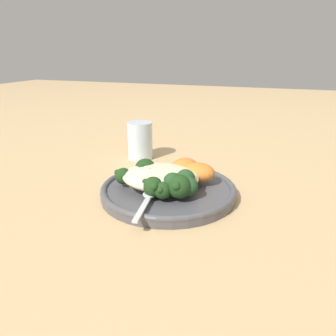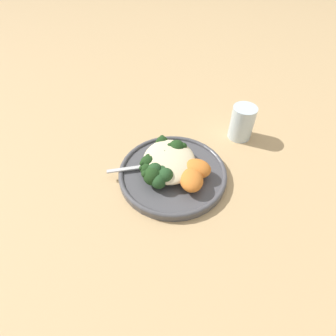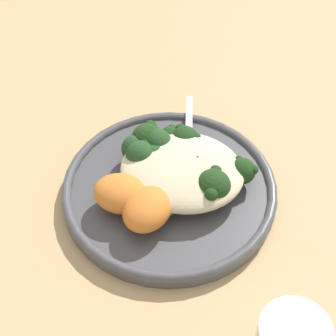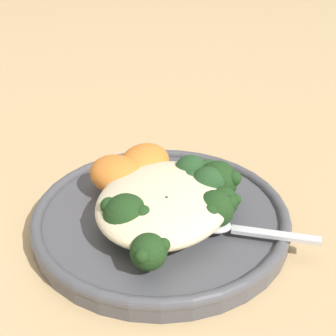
{
  "view_description": "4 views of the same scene",
  "coord_description": "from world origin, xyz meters",
  "px_view_note": "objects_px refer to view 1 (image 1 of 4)",
  "views": [
    {
      "loc": [
        0.21,
        -0.52,
        0.26
      ],
      "look_at": [
        0.02,
        0.01,
        0.06
      ],
      "focal_mm": 35.0,
      "sensor_mm": 36.0,
      "label": 1
    },
    {
      "loc": [
        0.43,
        -0.01,
        0.47
      ],
      "look_at": [
        0.03,
        0.01,
        0.05
      ],
      "focal_mm": 28.0,
      "sensor_mm": 36.0,
      "label": 2
    },
    {
      "loc": [
        -0.07,
        0.43,
        0.53
      ],
      "look_at": [
        0.02,
        0.01,
        0.04
      ],
      "focal_mm": 60.0,
      "sensor_mm": 36.0,
      "label": 3
    },
    {
      "loc": [
        -0.34,
        -0.13,
        0.29
      ],
      "look_at": [
        0.03,
        0.02,
        0.06
      ],
      "focal_mm": 50.0,
      "sensor_mm": 36.0,
      "label": 4
    }
  ],
  "objects_px": {
    "plate": "(168,190)",
    "sweet_potato_chunk_1": "(184,168)",
    "broccoli_stalk_0": "(150,171)",
    "broccoli_stalk_2": "(153,178)",
    "broccoli_stalk_3": "(158,185)",
    "water_glass": "(140,141)",
    "broccoli_stalk_1": "(132,177)",
    "spoon": "(148,198)",
    "kale_tuft": "(180,184)",
    "broccoli_stalk_5": "(178,185)",
    "sweet_potato_chunk_0": "(198,172)",
    "quinoa_mound": "(161,177)",
    "broccoli_stalk_4": "(165,189)"
  },
  "relations": [
    {
      "from": "broccoli_stalk_3",
      "to": "kale_tuft",
      "type": "xyz_separation_m",
      "value": [
        0.04,
        0.01,
        0.0
      ]
    },
    {
      "from": "sweet_potato_chunk_0",
      "to": "spoon",
      "type": "height_order",
      "value": "sweet_potato_chunk_0"
    },
    {
      "from": "broccoli_stalk_0",
      "to": "sweet_potato_chunk_0",
      "type": "bearing_deg",
      "value": -171.36
    },
    {
      "from": "kale_tuft",
      "to": "water_glass",
      "type": "relative_size",
      "value": 0.66
    },
    {
      "from": "kale_tuft",
      "to": "spoon",
      "type": "height_order",
      "value": "kale_tuft"
    },
    {
      "from": "broccoli_stalk_2",
      "to": "sweet_potato_chunk_1",
      "type": "distance_m",
      "value": 0.08
    },
    {
      "from": "plate",
      "to": "water_glass",
      "type": "distance_m",
      "value": 0.24
    },
    {
      "from": "broccoli_stalk_0",
      "to": "broccoli_stalk_3",
      "type": "relative_size",
      "value": 0.84
    },
    {
      "from": "sweet_potato_chunk_0",
      "to": "spoon",
      "type": "xyz_separation_m",
      "value": [
        -0.06,
        -0.11,
        -0.01
      ]
    },
    {
      "from": "broccoli_stalk_5",
      "to": "spoon",
      "type": "bearing_deg",
      "value": -76.23
    },
    {
      "from": "broccoli_stalk_1",
      "to": "sweet_potato_chunk_1",
      "type": "relative_size",
      "value": 1.8
    },
    {
      "from": "sweet_potato_chunk_1",
      "to": "broccoli_stalk_5",
      "type": "bearing_deg",
      "value": -78.98
    },
    {
      "from": "broccoli_stalk_1",
      "to": "sweet_potato_chunk_0",
      "type": "bearing_deg",
      "value": 179.2
    },
    {
      "from": "broccoli_stalk_0",
      "to": "broccoli_stalk_4",
      "type": "distance_m",
      "value": 0.08
    },
    {
      "from": "sweet_potato_chunk_0",
      "to": "sweet_potato_chunk_1",
      "type": "height_order",
      "value": "same"
    },
    {
      "from": "sweet_potato_chunk_1",
      "to": "broccoli_stalk_3",
      "type": "bearing_deg",
      "value": -101.37
    },
    {
      "from": "broccoli_stalk_1",
      "to": "broccoli_stalk_4",
      "type": "height_order",
      "value": "same"
    },
    {
      "from": "broccoli_stalk_0",
      "to": "spoon",
      "type": "xyz_separation_m",
      "value": [
        0.03,
        -0.09,
        -0.01
      ]
    },
    {
      "from": "plate",
      "to": "sweet_potato_chunk_1",
      "type": "xyz_separation_m",
      "value": [
        0.01,
        0.05,
        0.03
      ]
    },
    {
      "from": "quinoa_mound",
      "to": "spoon",
      "type": "distance_m",
      "value": 0.07
    },
    {
      "from": "broccoli_stalk_1",
      "to": "water_glass",
      "type": "relative_size",
      "value": 1.24
    },
    {
      "from": "quinoa_mound",
      "to": "sweet_potato_chunk_0",
      "type": "distance_m",
      "value": 0.07
    },
    {
      "from": "plate",
      "to": "kale_tuft",
      "type": "distance_m",
      "value": 0.06
    },
    {
      "from": "broccoli_stalk_1",
      "to": "sweet_potato_chunk_1",
      "type": "bearing_deg",
      "value": -165.57
    },
    {
      "from": "broccoli_stalk_1",
      "to": "spoon",
      "type": "distance_m",
      "value": 0.08
    },
    {
      "from": "broccoli_stalk_3",
      "to": "water_glass",
      "type": "distance_m",
      "value": 0.27
    },
    {
      "from": "broccoli_stalk_1",
      "to": "broccoli_stalk_5",
      "type": "height_order",
      "value": "broccoli_stalk_5"
    },
    {
      "from": "quinoa_mound",
      "to": "broccoli_stalk_0",
      "type": "relative_size",
      "value": 1.49
    },
    {
      "from": "broccoli_stalk_3",
      "to": "broccoli_stalk_4",
      "type": "distance_m",
      "value": 0.02
    },
    {
      "from": "broccoli_stalk_0",
      "to": "broccoli_stalk_2",
      "type": "height_order",
      "value": "broccoli_stalk_0"
    },
    {
      "from": "kale_tuft",
      "to": "quinoa_mound",
      "type": "bearing_deg",
      "value": 151.61
    },
    {
      "from": "quinoa_mound",
      "to": "broccoli_stalk_5",
      "type": "height_order",
      "value": "broccoli_stalk_5"
    },
    {
      "from": "plate",
      "to": "broccoli_stalk_2",
      "type": "distance_m",
      "value": 0.04
    },
    {
      "from": "sweet_potato_chunk_0",
      "to": "kale_tuft",
      "type": "relative_size",
      "value": 1.04
    },
    {
      "from": "plate",
      "to": "spoon",
      "type": "bearing_deg",
      "value": -97.95
    },
    {
      "from": "broccoli_stalk_2",
      "to": "spoon",
      "type": "xyz_separation_m",
      "value": [
        0.01,
        -0.06,
        -0.01
      ]
    },
    {
      "from": "sweet_potato_chunk_0",
      "to": "kale_tuft",
      "type": "height_order",
      "value": "kale_tuft"
    },
    {
      "from": "broccoli_stalk_1",
      "to": "broccoli_stalk_3",
      "type": "relative_size",
      "value": 1.0
    },
    {
      "from": "broccoli_stalk_1",
      "to": "broccoli_stalk_2",
      "type": "distance_m",
      "value": 0.04
    },
    {
      "from": "quinoa_mound",
      "to": "sweet_potato_chunk_1",
      "type": "distance_m",
      "value": 0.07
    },
    {
      "from": "broccoli_stalk_0",
      "to": "broccoli_stalk_1",
      "type": "height_order",
      "value": "broccoli_stalk_0"
    },
    {
      "from": "broccoli_stalk_0",
      "to": "sweet_potato_chunk_0",
      "type": "relative_size",
      "value": 1.51
    },
    {
      "from": "broccoli_stalk_0",
      "to": "water_glass",
      "type": "distance_m",
      "value": 0.21
    },
    {
      "from": "sweet_potato_chunk_0",
      "to": "spoon",
      "type": "distance_m",
      "value": 0.13
    },
    {
      "from": "broccoli_stalk_0",
      "to": "spoon",
      "type": "relative_size",
      "value": 0.84
    },
    {
      "from": "broccoli_stalk_4",
      "to": "spoon",
      "type": "bearing_deg",
      "value": -41.61
    },
    {
      "from": "broccoli_stalk_1",
      "to": "sweet_potato_chunk_1",
      "type": "distance_m",
      "value": 0.11
    },
    {
      "from": "quinoa_mound",
      "to": "broccoli_stalk_4",
      "type": "relative_size",
      "value": 1.35
    },
    {
      "from": "broccoli_stalk_4",
      "to": "sweet_potato_chunk_0",
      "type": "bearing_deg",
      "value": 150.17
    },
    {
      "from": "plate",
      "to": "broccoli_stalk_2",
      "type": "height_order",
      "value": "broccoli_stalk_2"
    }
  ]
}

